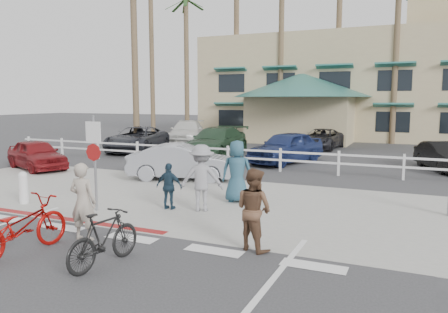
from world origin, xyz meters
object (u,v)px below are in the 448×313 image
at_px(bike_red, 20,227).
at_px(car_red_compact, 37,154).
at_px(car_white_sedan, 183,162).
at_px(bike_black, 104,238).
at_px(sign_post, 95,158).

height_order(bike_red, car_red_compact, car_red_compact).
distance_m(car_white_sedan, car_red_compact, 7.08).
bearing_deg(bike_red, car_red_compact, -39.67).
bearing_deg(bike_black, sign_post, -41.23).
height_order(bike_black, car_white_sedan, car_white_sedan).
bearing_deg(sign_post, car_white_sedan, 91.91).
height_order(car_white_sedan, car_red_compact, car_white_sedan).
bearing_deg(car_red_compact, sign_post, -100.54).
relative_size(sign_post, bike_red, 1.36).
bearing_deg(bike_black, car_red_compact, -31.17).
distance_m(sign_post, bike_black, 4.27).
xyz_separation_m(bike_black, car_red_compact, (-10.03, 7.79, 0.13)).
xyz_separation_m(bike_red, car_white_sedan, (-1.10, 8.38, 0.11)).
xyz_separation_m(sign_post, bike_black, (2.79, -3.09, -0.93)).
bearing_deg(car_white_sedan, bike_black, -177.29).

